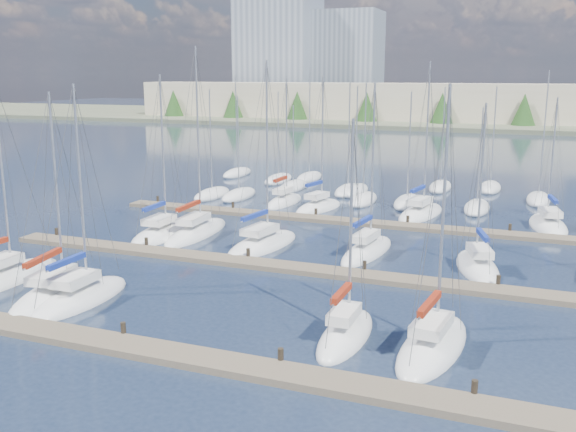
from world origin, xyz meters
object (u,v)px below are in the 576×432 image
(sailboat_p, at_px, (421,213))
(sailboat_j, at_px, (263,244))
(sailboat_q, at_px, (548,225))
(sailboat_e, at_px, (433,345))
(sailboat_b, at_px, (57,292))
(sailboat_a, at_px, (3,279))
(sailboat_i, at_px, (197,232))
(sailboat_d, at_px, (345,335))
(sailboat_l, at_px, (477,267))
(sailboat_k, at_px, (367,251))
(sailboat_h, at_px, (162,234))
(sailboat_c, at_px, (81,297))
(sailboat_o, at_px, (318,207))
(sailboat_n, at_px, (284,202))

(sailboat_p, relative_size, sailboat_j, 1.01)
(sailboat_q, distance_m, sailboat_e, 27.91)
(sailboat_p, bearing_deg, sailboat_b, -109.16)
(sailboat_a, height_order, sailboat_i, sailboat_i)
(sailboat_d, height_order, sailboat_l, sailboat_l)
(sailboat_q, xyz_separation_m, sailboat_j, (-19.34, -13.95, 0.01))
(sailboat_k, height_order, sailboat_h, sailboat_h)
(sailboat_h, bearing_deg, sailboat_a, -104.49)
(sailboat_e, bearing_deg, sailboat_d, -170.48)
(sailboat_c, bearing_deg, sailboat_j, 70.44)
(sailboat_b, bearing_deg, sailboat_a, 160.97)
(sailboat_c, height_order, sailboat_e, sailboat_e)
(sailboat_b, distance_m, sailboat_l, 25.68)
(sailboat_d, relative_size, sailboat_e, 0.88)
(sailboat_a, xyz_separation_m, sailboat_j, (11.39, 13.11, 0.01))
(sailboat_o, height_order, sailboat_h, sailboat_h)
(sailboat_a, bearing_deg, sailboat_q, 39.62)
(sailboat_d, bearing_deg, sailboat_o, 111.05)
(sailboat_n, distance_m, sailboat_k, 18.58)
(sailboat_b, bearing_deg, sailboat_h, 87.67)
(sailboat_j, bearing_deg, sailboat_h, -172.42)
(sailboat_d, bearing_deg, sailboat_n, 116.72)
(sailboat_q, relative_size, sailboat_n, 0.88)
(sailboat_e, relative_size, sailboat_o, 0.98)
(sailboat_a, xyz_separation_m, sailboat_d, (21.66, -0.65, 0.02))
(sailboat_n, xyz_separation_m, sailboat_o, (3.96, -1.33, -0.01))
(sailboat_j, bearing_deg, sailboat_l, 7.20)
(sailboat_a, bearing_deg, sailboat_k, 34.91)
(sailboat_c, bearing_deg, sailboat_a, 170.89)
(sailboat_q, height_order, sailboat_h, sailboat_h)
(sailboat_c, relative_size, sailboat_i, 0.83)
(sailboat_q, relative_size, sailboat_a, 0.87)
(sailboat_p, xyz_separation_m, sailboat_e, (5.49, -28.33, 0.00))
(sailboat_j, distance_m, sailboat_e, 19.68)
(sailboat_l, bearing_deg, sailboat_k, 155.65)
(sailboat_i, xyz_separation_m, sailboat_l, (21.33, -1.56, -0.01))
(sailboat_a, relative_size, sailboat_h, 1.00)
(sailboat_n, relative_size, sailboat_l, 1.13)
(sailboat_p, bearing_deg, sailboat_a, -116.71)
(sailboat_o, relative_size, sailboat_h, 1.00)
(sailboat_e, relative_size, sailboat_k, 1.01)
(sailboat_k, bearing_deg, sailboat_o, 127.49)
(sailboat_d, relative_size, sailboat_l, 0.98)
(sailboat_n, bearing_deg, sailboat_p, 0.69)
(sailboat_a, height_order, sailboat_k, sailboat_a)
(sailboat_j, distance_m, sailboat_d, 17.17)
(sailboat_l, xyz_separation_m, sailboat_k, (-7.55, 1.09, 0.01))
(sailboat_h, bearing_deg, sailboat_k, 1.22)
(sailboat_j, relative_size, sailboat_b, 1.16)
(sailboat_p, relative_size, sailboat_l, 1.25)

